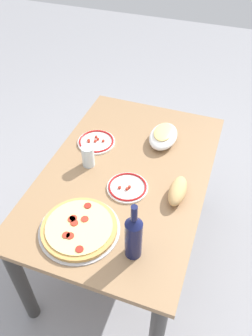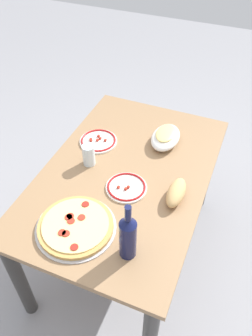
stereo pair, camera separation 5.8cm
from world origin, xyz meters
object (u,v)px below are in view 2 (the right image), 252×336
Objects in this scene: wine_bottle at (128,236)px; water_glass at (89,155)px; baked_pasta_dish at (166,137)px; bread_loaf at (176,193)px; dining_table at (126,188)px; side_plate_near at (126,187)px; side_plate_far at (98,141)px; pepperoni_pizza at (76,226)px.

water_glass is at bearing -137.36° from wine_bottle.
water_glass reaches higher than baked_pasta_dish.
water_glass reaches higher than bread_loaf.
side_plate_near is at bearing 23.40° from dining_table.
side_plate_far is 0.57m from bread_loaf.
water_glass is at bearing -44.81° from baked_pasta_dish.
pepperoni_pizza reaches higher than dining_table.
water_glass is 0.27m from side_plate_near.
bread_loaf is (0.37, 0.17, -0.01)m from baked_pasta_dish.
pepperoni_pizza is 1.48× the size of baked_pasta_dish.
wine_bottle is at bearing 23.24° from dining_table.
water_glass reaches higher than dining_table.
side_plate_far is at bearing -133.73° from side_plate_near.
bread_loaf is (0.07, 0.28, 0.16)m from dining_table.
baked_pasta_dish is at bearing -155.50° from bread_loaf.
wine_bottle is at bearing 42.64° from water_glass.
dining_table is 5.23× the size of baked_pasta_dish.
dining_table is at bearing -103.82° from bread_loaf.
wine_bottle is 0.74m from side_plate_far.
dining_table is at bearing 170.17° from pepperoni_pizza.
wine_bottle is at bearing 35.18° from side_plate_far.
side_plate_near is at bearing -9.31° from baked_pasta_dish.
wine_bottle is 0.37m from side_plate_near.
dining_table is 10.75× the size of water_glass.
dining_table is at bearing -156.60° from side_plate_near.
pepperoni_pizza is 0.49m from bread_loaf.
water_glass is at bearing -96.89° from bread_loaf.
side_plate_near is (-0.33, -0.14, -0.11)m from wine_bottle.
water_glass reaches higher than side_plate_near.
pepperoni_pizza is 1.88× the size of bread_loaf.
bread_loaf is at bearing 83.11° from water_glass.
baked_pasta_dish is at bearing 165.65° from pepperoni_pizza.
wine_bottle reaches higher than pepperoni_pizza.
side_plate_far is (-0.27, -0.28, 0.00)m from side_plate_near.
pepperoni_pizza is 3.04× the size of water_glass.
side_plate_near is at bearing 159.18° from pepperoni_pizza.
side_plate_near is at bearing -82.01° from bread_loaf.
baked_pasta_dish is at bearing 170.69° from side_plate_near.
bread_loaf reaches higher than side_plate_far.
baked_pasta_dish reaches higher than dining_table.
bread_loaf is at bearing 24.50° from baked_pasta_dish.
bread_loaf is at bearing 133.52° from pepperoni_pizza.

